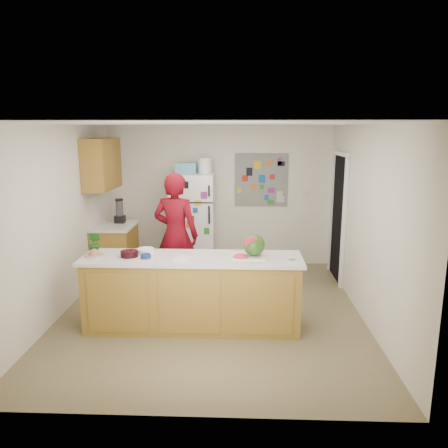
{
  "coord_description": "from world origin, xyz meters",
  "views": [
    {
      "loc": [
        0.39,
        -5.57,
        2.43
      ],
      "look_at": [
        0.16,
        0.2,
        1.18
      ],
      "focal_mm": 35.0,
      "sensor_mm": 36.0,
      "label": 1
    }
  ],
  "objects_px": {
    "person": "(176,235)",
    "cherry_bowl": "(129,254)",
    "refrigerator": "(193,222)",
    "watermelon": "(254,245)"
  },
  "relations": [
    {
      "from": "person",
      "to": "watermelon",
      "type": "distance_m",
      "value": 1.53
    },
    {
      "from": "refrigerator",
      "to": "watermelon",
      "type": "distance_m",
      "value": 2.55
    },
    {
      "from": "person",
      "to": "cherry_bowl",
      "type": "xyz_separation_m",
      "value": [
        -0.4,
        -1.11,
        0.03
      ]
    },
    {
      "from": "refrigerator",
      "to": "person",
      "type": "xyz_separation_m",
      "value": [
        -0.11,
        -1.28,
        0.07
      ]
    },
    {
      "from": "cherry_bowl",
      "to": "refrigerator",
      "type": "bearing_deg",
      "value": 77.97
    },
    {
      "from": "watermelon",
      "to": "cherry_bowl",
      "type": "xyz_separation_m",
      "value": [
        -1.51,
        -0.06,
        -0.11
      ]
    },
    {
      "from": "refrigerator",
      "to": "person",
      "type": "height_order",
      "value": "person"
    },
    {
      "from": "person",
      "to": "cherry_bowl",
      "type": "distance_m",
      "value": 1.19
    },
    {
      "from": "person",
      "to": "watermelon",
      "type": "bearing_deg",
      "value": 148.75
    },
    {
      "from": "refrigerator",
      "to": "cherry_bowl",
      "type": "distance_m",
      "value": 2.45
    }
  ]
}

